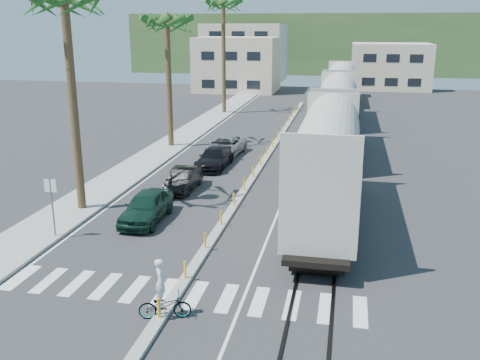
{
  "coord_description": "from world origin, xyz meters",
  "views": [
    {
      "loc": [
        5.89,
        -19.22,
        9.65
      ],
      "look_at": [
        0.62,
        6.69,
        2.0
      ],
      "focal_mm": 40.0,
      "sensor_mm": 36.0,
      "label": 1
    }
  ],
  "objects_px": {
    "street_sign": "(52,199)",
    "car_lead": "(146,207)",
    "car_second": "(183,179)",
    "cyclist": "(164,300)"
  },
  "relations": [
    {
      "from": "cyclist",
      "to": "car_lead",
      "type": "bearing_deg",
      "value": 8.69
    },
    {
      "from": "car_second",
      "to": "cyclist",
      "type": "height_order",
      "value": "cyclist"
    },
    {
      "from": "car_second",
      "to": "street_sign",
      "type": "bearing_deg",
      "value": -112.17
    },
    {
      "from": "street_sign",
      "to": "cyclist",
      "type": "xyz_separation_m",
      "value": [
        7.41,
        -5.76,
        -1.29
      ]
    },
    {
      "from": "cyclist",
      "to": "street_sign",
      "type": "bearing_deg",
      "value": 36.35
    },
    {
      "from": "car_lead",
      "to": "cyclist",
      "type": "relative_size",
      "value": 2.1
    },
    {
      "from": "street_sign",
      "to": "car_second",
      "type": "bearing_deg",
      "value": 67.28
    },
    {
      "from": "car_lead",
      "to": "car_second",
      "type": "xyz_separation_m",
      "value": [
        0.23,
        5.52,
        -0.1
      ]
    },
    {
      "from": "street_sign",
      "to": "car_lead",
      "type": "height_order",
      "value": "street_sign"
    },
    {
      "from": "car_lead",
      "to": "car_second",
      "type": "bearing_deg",
      "value": 86.36
    }
  ]
}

